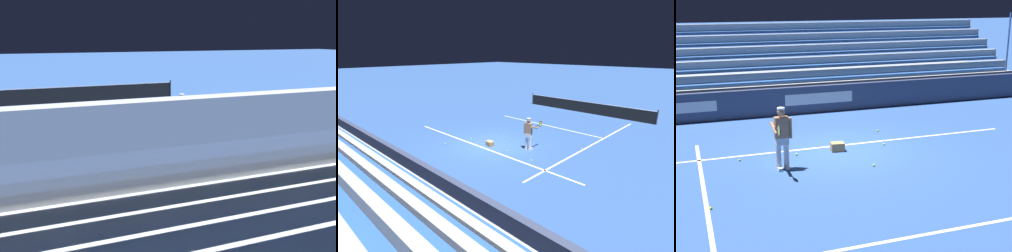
# 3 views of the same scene
# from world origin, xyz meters

# --- Properties ---
(ground_plane) EXTENTS (160.00, 160.00, 0.00)m
(ground_plane) POSITION_xyz_m (0.00, 0.00, 0.00)
(ground_plane) COLOR #2D5193
(court_baseline_white) EXTENTS (12.00, 0.10, 0.01)m
(court_baseline_white) POSITION_xyz_m (0.00, -0.50, 0.00)
(court_baseline_white) COLOR white
(court_baseline_white) RESTS_ON ground
(court_sideline_white) EXTENTS (0.10, 12.00, 0.01)m
(court_sideline_white) POSITION_xyz_m (4.11, 4.00, 0.00)
(court_sideline_white) COLOR white
(court_sideline_white) RESTS_ON ground
(court_service_line_white) EXTENTS (8.22, 0.10, 0.01)m
(court_service_line_white) POSITION_xyz_m (0.00, 5.50, 0.00)
(court_service_line_white) COLOR white
(court_service_line_white) RESTS_ON ground
(back_wall_sponsor_board) EXTENTS (22.51, 0.25, 1.10)m
(back_wall_sponsor_board) POSITION_xyz_m (0.01, -4.99, 0.55)
(back_wall_sponsor_board) COLOR #384260
(back_wall_sponsor_board) RESTS_ON ground
(bleacher_stand) EXTENTS (21.39, 4.00, 3.85)m
(bleacher_stand) POSITION_xyz_m (0.00, -7.62, 0.79)
(bleacher_stand) COLOR #9EA3A8
(bleacher_stand) RESTS_ON ground
(tennis_player) EXTENTS (0.58, 1.00, 1.71)m
(tennis_player) POSITION_xyz_m (1.99, 0.98, 0.89)
(tennis_player) COLOR silver
(tennis_player) RESTS_ON ground
(ball_box_cardboard) EXTENTS (0.43, 0.34, 0.26)m
(ball_box_cardboard) POSITION_xyz_m (0.09, -0.02, 0.13)
(ball_box_cardboard) COLOR #A87F51
(ball_box_cardboard) RESTS_ON ground
(tennis_ball_far_left) EXTENTS (0.07, 0.07, 0.07)m
(tennis_ball_far_left) POSITION_xyz_m (3.02, -0.08, 0.03)
(tennis_ball_far_left) COLOR #CCE533
(tennis_ball_far_left) RESTS_ON ground
(tennis_ball_stray_back) EXTENTS (0.07, 0.07, 0.07)m
(tennis_ball_stray_back) POSITION_xyz_m (1.36, -0.02, 0.03)
(tennis_ball_stray_back) COLOR #CCE533
(tennis_ball_stray_back) RESTS_ON ground
(tennis_ball_far_right) EXTENTS (0.07, 0.07, 0.07)m
(tennis_ball_far_right) POSITION_xyz_m (-1.92, -1.57, 0.03)
(tennis_ball_far_right) COLOR #CCE533
(tennis_ball_far_right) RESTS_ON ground
(tennis_ball_toward_net) EXTENTS (0.07, 0.07, 0.07)m
(tennis_ball_toward_net) POSITION_xyz_m (-0.42, 1.60, 0.03)
(tennis_ball_toward_net) COLOR #CCE533
(tennis_ball_toward_net) RESTS_ON ground
(tennis_ball_midcourt) EXTENTS (0.07, 0.07, 0.07)m
(tennis_ball_midcourt) POSITION_xyz_m (-1.48, -0.06, 0.03)
(tennis_ball_midcourt) COLOR #CCE533
(tennis_ball_midcourt) RESTS_ON ground
(tennis_ball_near_player) EXTENTS (0.07, 0.07, 0.07)m
(tennis_ball_near_player) POSITION_xyz_m (4.03, 2.92, 0.03)
(tennis_ball_near_player) COLOR #CCE533
(tennis_ball_near_player) RESTS_ON ground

